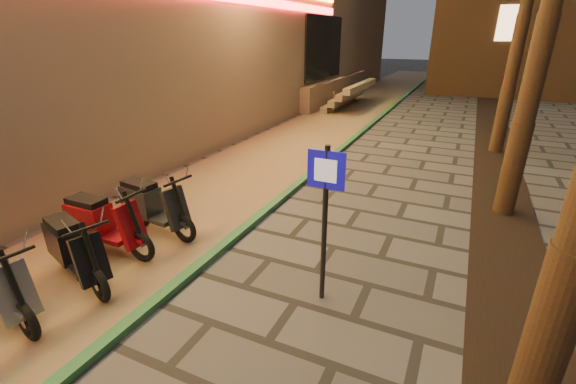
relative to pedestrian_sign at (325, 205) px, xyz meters
The scene contains 7 objects.
parking_strip 8.28m from the pedestrian_sign, 117.22° to the left, with size 3.40×60.00×0.01m, color #8C7251.
green_curb 7.65m from the pedestrian_sign, 105.63° to the left, with size 0.18×60.00×0.10m, color #296F3C.
planting_strip 3.64m from the pedestrian_sign, 42.26° to the left, with size 1.20×40.00×0.02m, color black.
pedestrian_sign is the anchor object (origin of this frame).
scooter_7 3.81m from the pedestrian_sign, 162.33° to the right, with size 1.66×0.88×1.18m.
scooter_8 3.94m from the pedestrian_sign, behind, with size 1.73×0.61×1.22m.
scooter_9 3.74m from the pedestrian_sign, behind, with size 1.75×0.67×1.23m.
Camera 1 is at (2.59, -1.52, 3.47)m, focal length 24.00 mm.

